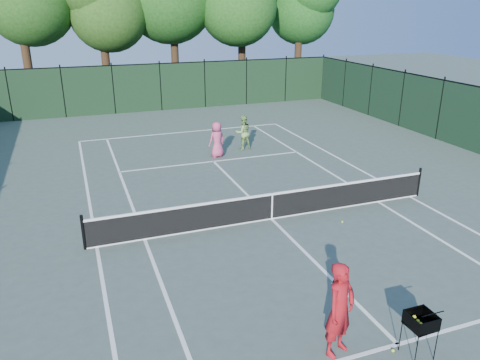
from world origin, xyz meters
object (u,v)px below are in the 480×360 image
object	(u,v)px
coach	(340,310)
ball_hopper	(421,321)
loose_ball_midcourt	(342,222)
player_pink	(217,140)
player_green	(243,132)
loose_ball_near_cart	(393,351)

from	to	relation	value
coach	ball_hopper	distance (m)	1.57
coach	loose_ball_midcourt	world-z (taller)	coach
player_pink	ball_hopper	xyz separation A→B (m)	(-0.23, -13.78, -0.00)
player_pink	ball_hopper	distance (m)	13.78
player_pink	player_green	size ratio (longest dim) A/B	0.99
player_green	ball_hopper	distance (m)	14.63
coach	loose_ball_near_cart	bearing A→B (deg)	-46.24
coach	player_green	xyz separation A→B (m)	(3.19, 13.88, -0.17)
loose_ball_midcourt	loose_ball_near_cart	bearing A→B (deg)	-112.18
player_pink	player_green	bearing A→B (deg)	-171.09
coach	loose_ball_near_cart	size ratio (longest dim) A/B	29.25
ball_hopper	player_pink	bearing A→B (deg)	86.45
ball_hopper	loose_ball_midcourt	bearing A→B (deg)	69.35
loose_ball_near_cart	loose_ball_midcourt	bearing A→B (deg)	67.82
player_pink	loose_ball_midcourt	world-z (taller)	player_pink
loose_ball_near_cart	loose_ball_midcourt	distance (m)	5.95
player_pink	loose_ball_near_cart	bearing A→B (deg)	70.73
player_pink	loose_ball_near_cart	size ratio (longest dim) A/B	23.96
loose_ball_near_cart	loose_ball_midcourt	size ratio (longest dim) A/B	1.00
coach	player_pink	xyz separation A→B (m)	(1.66, 13.15, -0.18)
loose_ball_near_cart	coach	bearing A→B (deg)	158.50
player_pink	loose_ball_near_cart	world-z (taller)	player_pink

